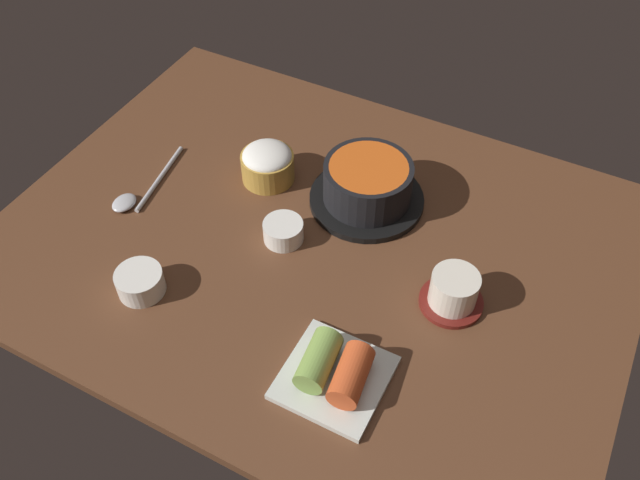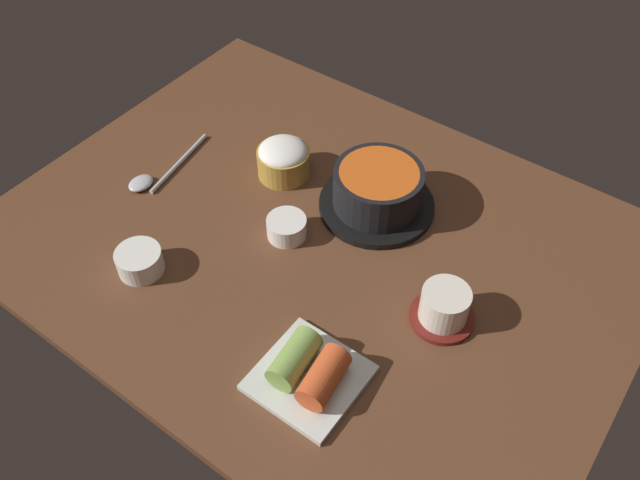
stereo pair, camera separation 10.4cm
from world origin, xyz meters
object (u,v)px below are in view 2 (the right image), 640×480
(banchan_cup_center, at_px, (287,227))
(spoon, at_px, (155,176))
(rice_bowl, at_px, (283,159))
(kimchi_plate, at_px, (309,372))
(side_bowl_near, at_px, (139,261))
(stone_pot, at_px, (378,191))
(tea_cup_with_saucer, at_px, (444,307))

(banchan_cup_center, relative_size, spoon, 0.34)
(rice_bowl, xyz_separation_m, kimchi_plate, (0.28, -0.31, -0.01))
(rice_bowl, height_order, spoon, rice_bowl)
(side_bowl_near, bearing_deg, stone_pot, 56.05)
(rice_bowl, distance_m, tea_cup_with_saucer, 0.40)
(kimchi_plate, bearing_deg, tea_cup_with_saucer, 63.79)
(stone_pot, distance_m, side_bowl_near, 0.40)
(side_bowl_near, relative_size, spoon, 0.37)
(banchan_cup_center, distance_m, spoon, 0.27)
(stone_pot, xyz_separation_m, tea_cup_with_saucer, (0.20, -0.14, -0.01))
(stone_pot, height_order, spoon, stone_pot)
(banchan_cup_center, bearing_deg, stone_pot, 58.90)
(stone_pot, xyz_separation_m, side_bowl_near, (-0.22, -0.33, -0.02))
(side_bowl_near, distance_m, spoon, 0.21)
(spoon, bearing_deg, kimchi_plate, -19.39)
(stone_pot, bearing_deg, spoon, -154.45)
(tea_cup_with_saucer, distance_m, side_bowl_near, 0.47)
(tea_cup_with_saucer, bearing_deg, kimchi_plate, -116.21)
(kimchi_plate, bearing_deg, rice_bowl, 132.84)
(rice_bowl, bearing_deg, tea_cup_with_saucer, -16.33)
(spoon, bearing_deg, rice_bowl, 39.41)
(kimchi_plate, relative_size, spoon, 0.72)
(stone_pot, distance_m, rice_bowl, 0.18)
(stone_pot, height_order, side_bowl_near, stone_pot)
(rice_bowl, xyz_separation_m, spoon, (-0.18, -0.14, -0.03))
(tea_cup_with_saucer, relative_size, kimchi_plate, 0.69)
(rice_bowl, height_order, side_bowl_near, rice_bowl)
(kimchi_plate, distance_m, spoon, 0.49)
(tea_cup_with_saucer, bearing_deg, spoon, -176.59)
(side_bowl_near, bearing_deg, banchan_cup_center, 54.09)
(rice_bowl, height_order, kimchi_plate, rice_bowl)
(stone_pot, distance_m, banchan_cup_center, 0.16)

